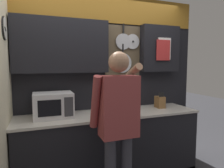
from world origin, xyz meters
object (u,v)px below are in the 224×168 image
knife_block (160,102)px  person (118,119)px  microwave (53,105)px  utensil_crock (106,106)px

knife_block → person: 1.15m
microwave → utensil_crock: bearing=0.1°
knife_block → microwave: bearing=-180.0°
microwave → person: person is taller
knife_block → utensil_crock: (-0.85, 0.00, 0.00)m
microwave → knife_block: (1.54, 0.00, -0.06)m
utensil_crock → person: size_ratio=0.21×
microwave → utensil_crock: size_ratio=1.34×
knife_block → person: person is taller
microwave → knife_block: bearing=0.0°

